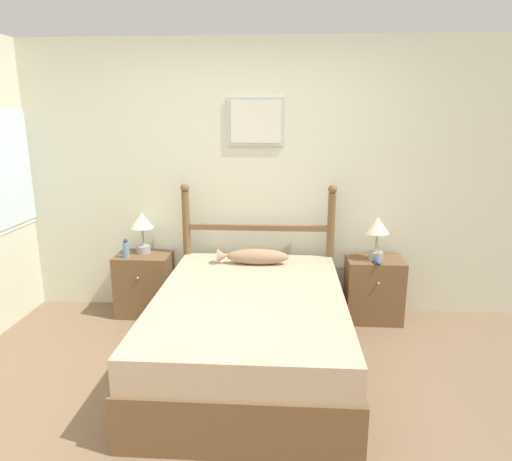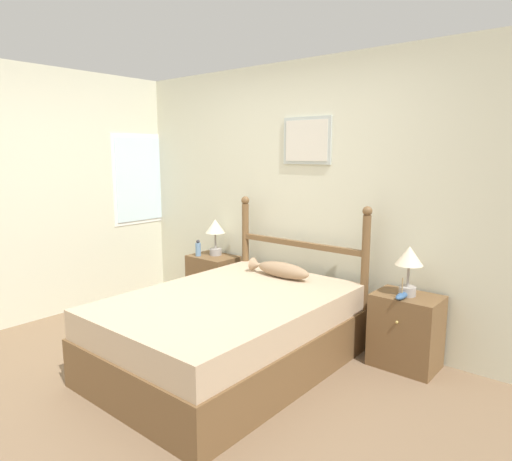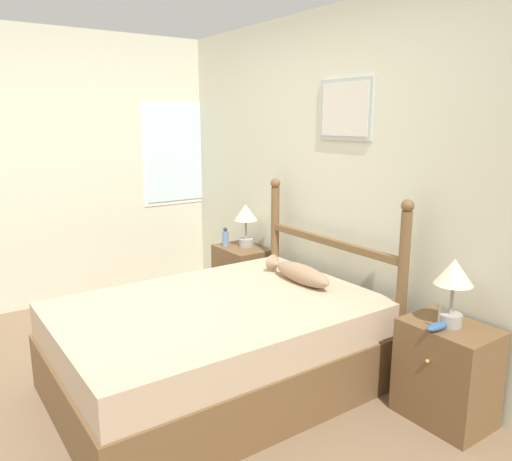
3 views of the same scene
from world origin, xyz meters
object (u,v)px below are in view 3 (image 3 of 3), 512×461
Objects in this scene: bed at (218,346)px; fish_pillow at (299,273)px; nightstand_right at (447,373)px; model_boat at (438,326)px; table_lamp_left at (246,217)px; nightstand_left at (242,278)px; table_lamp_right at (453,279)px; bottle at (225,238)px.

fish_pillow reaches higher than bed.
nightstand_right is 3.20× the size of model_boat.
nightstand_left is at bearing -80.68° from table_lamp_left.
table_lamp_left is 1.00× the size of table_lamp_right.
table_lamp_left is 2.17m from table_lamp_right.
bottle is at bearing -140.04° from nightstand_left.
bottle is at bearing -177.42° from nightstand_right.
bed is 5.11× the size of table_lamp_left.
table_lamp_right is (2.17, -0.06, 0.00)m from table_lamp_left.
bottle is (-2.28, -0.09, -0.20)m from table_lamp_right.
nightstand_right reaches higher than bed.
model_boat is (2.16, -0.12, 0.32)m from nightstand_left.
model_boat is (2.17, -0.16, -0.25)m from table_lamp_left.
table_lamp_left is at bearing 175.67° from model_boat.
table_lamp_right is (-0.00, -0.01, 0.57)m from nightstand_right.
table_lamp_right is 0.27m from model_boat.
bottle reaches higher than model_boat.
nightstand_right is 1.50× the size of table_lamp_left.
table_lamp_right is at bearing 10.25° from fish_pillow.
bottle is at bearing 179.65° from model_boat.
bed is 1.50m from bottle.
nightstand_left is 1.50× the size of table_lamp_right.
table_lamp_left reaches higher than bottle.
fish_pillow reaches higher than nightstand_left.
table_lamp_left is (-1.09, 0.96, 0.58)m from bed.
bed is 0.79m from fish_pillow.
bottle reaches higher than bed.
table_lamp_left reaches higher than model_boat.
bed is 11.32× the size of bottle.
nightstand_right is 3.31× the size of bottle.
bottle is (-1.21, 0.81, 0.38)m from bed.
bottle is at bearing 174.85° from fish_pillow.
fish_pillow is at bearing -5.15° from bottle.
model_boat is at bearing 36.26° from bed.
nightstand_left is at bearing 39.96° from bottle.
model_boat is at bearing -3.10° from nightstand_left.
table_lamp_right reaches higher than model_boat.
table_lamp_right reaches higher than bottle.
model_boat reaches higher than nightstand_right.
fish_pillow is (-1.10, -0.21, 0.36)m from nightstand_right.
nightstand_left is at bearing 179.71° from table_lamp_right.
nightstand_left is 1.00× the size of nightstand_right.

